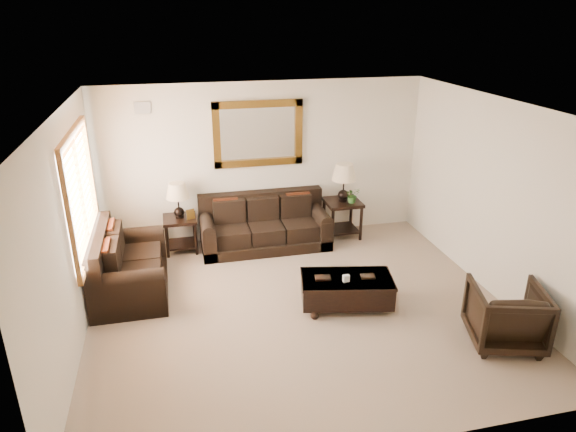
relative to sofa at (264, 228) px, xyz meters
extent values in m
cube|color=gray|center=(0.09, -2.08, -0.32)|extent=(5.50, 5.00, 0.01)
cube|color=white|center=(0.09, -2.08, 2.38)|extent=(5.50, 5.00, 0.01)
cube|color=#EFE5CD|center=(0.09, 0.42, 1.03)|extent=(5.50, 0.01, 2.70)
cube|color=#EFE5CD|center=(0.09, -4.58, 1.03)|extent=(5.50, 0.01, 2.70)
cube|color=#EFE5CD|center=(-2.66, -2.08, 1.03)|extent=(0.01, 5.00, 2.70)
cube|color=#EFE5CD|center=(2.84, -2.08, 1.03)|extent=(0.01, 5.00, 2.70)
cube|color=white|center=(-2.64, -1.18, 1.23)|extent=(0.01, 1.80, 1.50)
cube|color=brown|center=(-2.61, -1.18, 2.02)|extent=(0.06, 1.96, 0.08)
cube|color=brown|center=(-2.61, -1.18, 0.44)|extent=(0.06, 1.96, 0.08)
cube|color=brown|center=(-2.61, -2.12, 1.23)|extent=(0.06, 0.08, 1.50)
cube|color=brown|center=(-2.61, -0.24, 1.23)|extent=(0.06, 0.08, 1.50)
cube|color=brown|center=(-2.61, -1.18, 1.23)|extent=(0.05, 0.05, 1.50)
cube|color=#45240D|center=(0.00, 0.39, 1.53)|extent=(1.50, 0.06, 1.10)
cube|color=white|center=(0.00, 0.40, 1.53)|extent=(1.26, 0.01, 0.86)
cube|color=#999999|center=(-1.81, 0.40, 2.03)|extent=(0.25, 0.02, 0.18)
cube|color=black|center=(0.00, -0.06, -0.23)|extent=(2.14, 0.92, 0.17)
cube|color=black|center=(0.00, 0.30, 0.34)|extent=(2.14, 0.21, 0.44)
cube|color=black|center=(-0.57, -0.08, -0.01)|extent=(0.55, 0.76, 0.26)
cube|color=black|center=(0.00, -0.08, -0.01)|extent=(0.55, 0.76, 0.26)
cube|color=black|center=(0.57, -0.08, -0.01)|extent=(0.55, 0.76, 0.26)
cube|color=black|center=(-0.96, -0.06, -0.06)|extent=(0.21, 0.92, 0.51)
cylinder|color=black|center=(-0.96, -0.06, 0.20)|extent=(0.21, 0.90, 0.21)
cube|color=black|center=(0.96, -0.06, -0.06)|extent=(0.21, 0.92, 0.51)
cylinder|color=black|center=(0.96, -0.06, 0.20)|extent=(0.21, 0.90, 0.21)
cube|color=#61230C|center=(-0.62, 0.12, 0.33)|extent=(0.41, 0.18, 0.42)
cube|color=#61230C|center=(0.62, 0.12, 0.33)|extent=(0.41, 0.18, 0.42)
cube|color=black|center=(-2.14, -1.08, -0.22)|extent=(0.99, 1.67, 0.19)
cube|color=black|center=(-2.52, -1.08, 0.39)|extent=(0.23, 1.67, 0.47)
cube|color=black|center=(-2.12, -1.38, 0.01)|extent=(0.81, 0.58, 0.28)
cube|color=black|center=(-2.12, -0.77, 0.01)|extent=(0.81, 0.58, 0.28)
cube|color=black|center=(-2.14, -1.80, -0.04)|extent=(0.99, 0.23, 0.55)
cylinder|color=black|center=(-2.14, -1.80, 0.24)|extent=(0.97, 0.23, 0.23)
cube|color=black|center=(-2.14, -0.35, -0.04)|extent=(0.99, 0.23, 0.55)
cylinder|color=black|center=(-2.14, -0.35, 0.24)|extent=(0.97, 0.23, 0.23)
cube|color=#61230C|center=(-2.33, -1.43, 0.38)|extent=(0.19, 0.44, 0.45)
cube|color=#61230C|center=(-2.33, -0.72, 0.38)|extent=(0.19, 0.44, 0.45)
cube|color=black|center=(-1.39, 0.11, 0.25)|extent=(0.54, 0.54, 0.05)
cube|color=black|center=(-1.39, 0.11, -0.20)|extent=(0.46, 0.46, 0.03)
cylinder|color=black|center=(-1.62, -0.12, -0.05)|extent=(0.05, 0.05, 0.54)
cylinder|color=black|center=(-1.16, -0.12, -0.05)|extent=(0.05, 0.05, 0.54)
cylinder|color=black|center=(-1.62, 0.34, -0.05)|extent=(0.05, 0.05, 0.54)
cylinder|color=black|center=(-1.16, 0.34, -0.05)|extent=(0.05, 0.05, 0.54)
sphere|color=black|center=(-1.39, 0.11, 0.37)|extent=(0.17, 0.17, 0.17)
cylinder|color=black|center=(-1.39, 0.11, 0.55)|extent=(0.02, 0.02, 0.35)
cone|color=#D3B78C|center=(-1.39, 0.11, 0.74)|extent=(0.37, 0.37, 0.25)
cube|color=#45240D|center=(-1.21, 0.01, 0.35)|extent=(0.15, 0.10, 0.17)
cube|color=black|center=(1.42, 0.08, 0.31)|extent=(0.60, 0.60, 0.05)
cube|color=black|center=(1.42, 0.08, -0.19)|extent=(0.51, 0.51, 0.03)
cylinder|color=black|center=(1.16, -0.18, -0.02)|extent=(0.05, 0.05, 0.60)
cylinder|color=black|center=(1.68, -0.18, -0.02)|extent=(0.05, 0.05, 0.60)
cylinder|color=black|center=(1.16, 0.34, -0.02)|extent=(0.05, 0.05, 0.60)
cylinder|color=black|center=(1.68, 0.34, -0.02)|extent=(0.05, 0.05, 0.60)
sphere|color=black|center=(1.42, 0.08, 0.45)|extent=(0.19, 0.19, 0.19)
cylinder|color=black|center=(1.42, 0.08, 0.65)|extent=(0.03, 0.03, 0.39)
cone|color=#D3B78C|center=(1.42, 0.08, 0.87)|extent=(0.42, 0.42, 0.29)
sphere|color=black|center=(0.22, -2.38, -0.27)|extent=(0.11, 0.11, 0.11)
sphere|color=black|center=(1.24, -2.38, -0.27)|extent=(0.11, 0.11, 0.11)
sphere|color=black|center=(0.22, -1.92, -0.27)|extent=(0.11, 0.11, 0.11)
sphere|color=black|center=(1.24, -1.92, -0.27)|extent=(0.11, 0.11, 0.11)
cube|color=black|center=(0.73, -2.15, -0.07)|extent=(1.31, 0.88, 0.34)
cube|color=black|center=(0.73, -2.15, 0.08)|extent=(1.34, 0.90, 0.04)
cube|color=black|center=(0.40, -2.10, 0.11)|extent=(0.23, 0.18, 0.03)
cube|color=black|center=(1.01, -2.20, 0.11)|extent=(0.21, 0.16, 0.02)
cube|color=white|center=(0.68, -2.24, 0.15)|extent=(0.09, 0.06, 0.09)
imported|color=black|center=(2.29, -3.39, 0.10)|extent=(0.99, 0.95, 0.83)
imported|color=#29541C|center=(1.55, -0.03, 0.45)|extent=(0.29, 0.31, 0.21)
camera|label=1|loc=(-1.42, -7.88, 3.44)|focal=32.00mm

